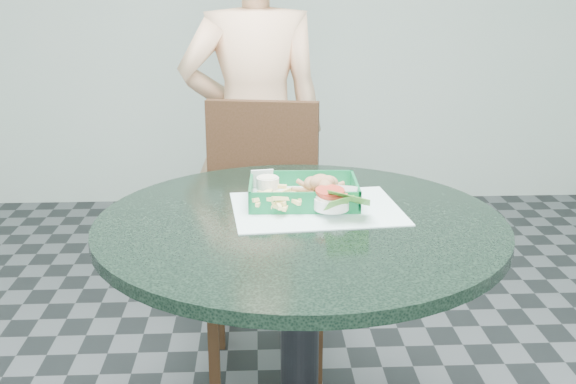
{
  "coord_description": "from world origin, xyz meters",
  "views": [
    {
      "loc": [
        -0.1,
        -1.53,
        1.32
      ],
      "look_at": [
        -0.03,
        0.1,
        0.81
      ],
      "focal_mm": 42.0,
      "sensor_mm": 36.0,
      "label": 1
    }
  ],
  "objects_px": {
    "cafe_table": "(300,290)",
    "diner_person": "(255,130)",
    "crab_sandwich": "(321,195)",
    "dining_chair": "(263,221)",
    "food_basket": "(303,203)",
    "sauce_ramekin": "(268,190)"
  },
  "relations": [
    {
      "from": "dining_chair",
      "to": "food_basket",
      "type": "xyz_separation_m",
      "value": [
        0.1,
        -0.52,
        0.24
      ]
    },
    {
      "from": "cafe_table",
      "to": "sauce_ramekin",
      "type": "relative_size",
      "value": 16.91
    },
    {
      "from": "sauce_ramekin",
      "to": "cafe_table",
      "type": "bearing_deg",
      "value": -60.42
    },
    {
      "from": "cafe_table",
      "to": "diner_person",
      "type": "relative_size",
      "value": 0.64
    },
    {
      "from": "dining_chair",
      "to": "sauce_ramekin",
      "type": "height_order",
      "value": "dining_chair"
    },
    {
      "from": "food_basket",
      "to": "diner_person",
      "type": "bearing_deg",
      "value": 98.4
    },
    {
      "from": "cafe_table",
      "to": "sauce_ramekin",
      "type": "bearing_deg",
      "value": 119.58
    },
    {
      "from": "dining_chair",
      "to": "crab_sandwich",
      "type": "bearing_deg",
      "value": -65.89
    },
    {
      "from": "food_basket",
      "to": "sauce_ramekin",
      "type": "distance_m",
      "value": 0.1
    },
    {
      "from": "food_basket",
      "to": "crab_sandwich",
      "type": "height_order",
      "value": "crab_sandwich"
    },
    {
      "from": "cafe_table",
      "to": "diner_person",
      "type": "distance_m",
      "value": 1.0
    },
    {
      "from": "cafe_table",
      "to": "dining_chair",
      "type": "xyz_separation_m",
      "value": [
        -0.08,
        0.64,
        -0.05
      ]
    },
    {
      "from": "dining_chair",
      "to": "crab_sandwich",
      "type": "distance_m",
      "value": 0.63
    },
    {
      "from": "cafe_table",
      "to": "crab_sandwich",
      "type": "xyz_separation_m",
      "value": [
        0.06,
        0.09,
        0.22
      ]
    },
    {
      "from": "cafe_table",
      "to": "crab_sandwich",
      "type": "relative_size",
      "value": 7.92
    },
    {
      "from": "crab_sandwich",
      "to": "sauce_ramekin",
      "type": "height_order",
      "value": "crab_sandwich"
    },
    {
      "from": "cafe_table",
      "to": "crab_sandwich",
      "type": "bearing_deg",
      "value": 57.19
    },
    {
      "from": "food_basket",
      "to": "sauce_ramekin",
      "type": "bearing_deg",
      "value": 170.68
    },
    {
      "from": "dining_chair",
      "to": "diner_person",
      "type": "relative_size",
      "value": 0.6
    },
    {
      "from": "dining_chair",
      "to": "sauce_ramekin",
      "type": "xyz_separation_m",
      "value": [
        0.01,
        -0.5,
        0.27
      ]
    },
    {
      "from": "diner_person",
      "to": "sauce_ramekin",
      "type": "xyz_separation_m",
      "value": [
        0.03,
        -0.84,
        0.02
      ]
    },
    {
      "from": "dining_chair",
      "to": "sauce_ramekin",
      "type": "distance_m",
      "value": 0.57
    }
  ]
}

